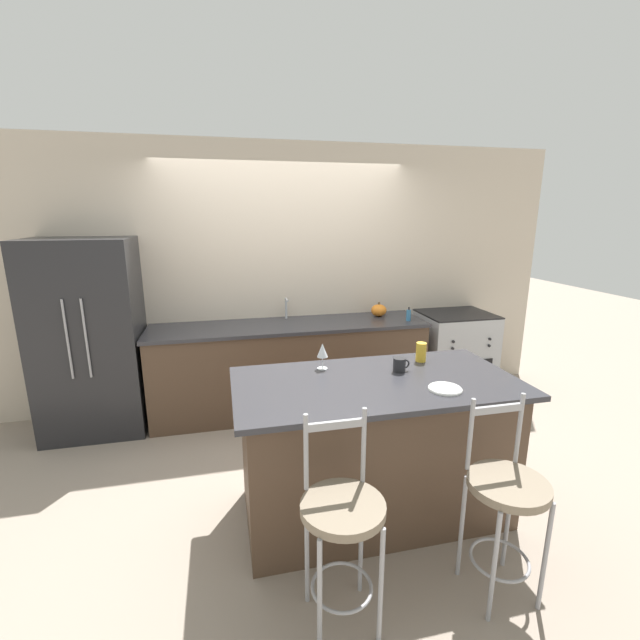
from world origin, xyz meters
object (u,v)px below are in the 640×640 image
(dinner_plate, at_px, (445,389))
(bar_stool_near, at_px, (342,524))
(wine_glass, at_px, (323,351))
(refrigerator, at_px, (90,338))
(tumbler_cup, at_px, (421,352))
(soap_bottle, at_px, (409,315))
(oven_range, at_px, (453,353))
(pumpkin_decoration, at_px, (379,310))
(bar_stool_far, at_px, (505,500))
(coffee_mug, at_px, (400,365))

(dinner_plate, bearing_deg, bar_stool_near, -147.52)
(bar_stool_near, distance_m, wine_glass, 1.16)
(refrigerator, xyz_separation_m, tumbler_cup, (2.57, -1.42, 0.13))
(dinner_plate, relative_size, soap_bottle, 1.40)
(oven_range, distance_m, pumpkin_decoration, 1.02)
(bar_stool_near, xyz_separation_m, bar_stool_far, (0.87, -0.02, 0.00))
(wine_glass, bearing_deg, oven_range, 37.48)
(bar_stool_near, xyz_separation_m, coffee_mug, (0.64, 0.86, 0.45))
(coffee_mug, bearing_deg, bar_stool_far, -75.67)
(dinner_plate, relative_size, tumbler_cup, 1.46)
(oven_range, relative_size, bar_stool_near, 0.86)
(bar_stool_near, relative_size, wine_glass, 5.96)
(coffee_mug, xyz_separation_m, soap_bottle, (0.71, 1.43, -0.03))
(coffee_mug, bearing_deg, wine_glass, 161.47)
(bar_stool_far, height_order, soap_bottle, bar_stool_far)
(bar_stool_far, bearing_deg, wine_glass, 124.53)
(tumbler_cup, bearing_deg, dinner_plate, -99.78)
(oven_range, relative_size, pumpkin_decoration, 5.65)
(tumbler_cup, bearing_deg, coffee_mug, -146.15)
(refrigerator, bearing_deg, bar_stool_far, -43.84)
(refrigerator, height_order, coffee_mug, refrigerator)
(oven_range, xyz_separation_m, dinner_plate, (-1.22, -1.95, 0.50))
(bar_stool_near, bearing_deg, refrigerator, 124.81)
(coffee_mug, bearing_deg, soap_bottle, 63.42)
(bar_stool_far, distance_m, pumpkin_decoration, 2.62)
(wine_glass, bearing_deg, tumbler_cup, -0.94)
(bar_stool_near, bearing_deg, bar_stool_far, -1.61)
(refrigerator, relative_size, bar_stool_far, 1.66)
(wine_glass, height_order, tumbler_cup, wine_glass)
(dinner_plate, bearing_deg, pumpkin_decoration, 80.39)
(wine_glass, distance_m, pumpkin_decoration, 1.82)
(dinner_plate, xyz_separation_m, tumbler_cup, (0.09, 0.51, 0.06))
(coffee_mug, distance_m, pumpkin_decoration, 1.76)
(bar_stool_far, height_order, pumpkin_decoration, bar_stool_far)
(refrigerator, distance_m, wine_glass, 2.33)
(refrigerator, relative_size, dinner_plate, 8.90)
(oven_range, distance_m, tumbler_cup, 1.91)
(pumpkin_decoration, height_order, soap_bottle, pumpkin_decoration)
(refrigerator, height_order, bar_stool_far, refrigerator)
(soap_bottle, bearing_deg, bar_stool_far, -101.93)
(pumpkin_decoration, bearing_deg, bar_stool_far, -95.83)
(refrigerator, height_order, tumbler_cup, refrigerator)
(oven_range, xyz_separation_m, wine_glass, (-1.86, -1.42, 0.62))
(coffee_mug, distance_m, tumbler_cup, 0.28)
(dinner_plate, distance_m, tumbler_cup, 0.52)
(dinner_plate, distance_m, coffee_mug, 0.39)
(wine_glass, bearing_deg, coffee_mug, -18.53)
(bar_stool_near, distance_m, dinner_plate, 1.02)
(bar_stool_near, xyz_separation_m, soap_bottle, (1.36, 2.29, 0.42))
(tumbler_cup, bearing_deg, soap_bottle, 69.19)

